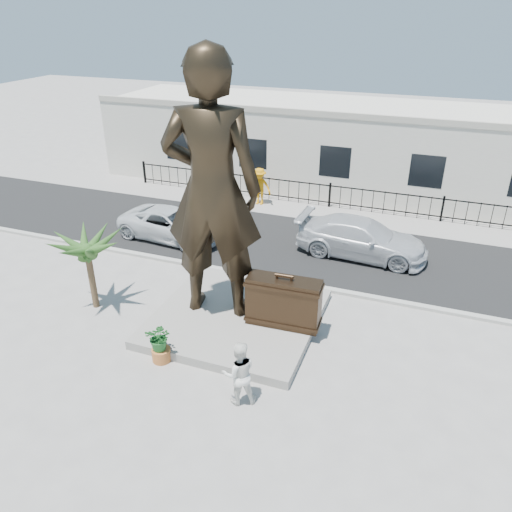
% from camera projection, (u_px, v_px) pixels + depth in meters
% --- Properties ---
extents(ground, '(100.00, 100.00, 0.00)m').
position_uv_depth(ground, '(233.00, 351.00, 15.23)').
color(ground, '#9E9991').
rests_on(ground, ground).
extents(street, '(40.00, 7.00, 0.01)m').
position_uv_depth(street, '(304.00, 244.00, 21.90)').
color(street, black).
rests_on(street, ground).
extents(curb, '(40.00, 0.25, 0.12)m').
position_uv_depth(curb, '(279.00, 280.00, 18.96)').
color(curb, '#A5A399').
rests_on(curb, ground).
extents(far_sidewalk, '(40.00, 2.50, 0.02)m').
position_uv_depth(far_sidewalk, '(325.00, 212.00, 25.23)').
color(far_sidewalk, '#9E9991').
rests_on(far_sidewalk, ground).
extents(plinth, '(5.20, 5.20, 0.30)m').
position_uv_depth(plinth, '(237.00, 318.00, 16.57)').
color(plinth, gray).
rests_on(plinth, ground).
extents(fence, '(22.00, 0.10, 1.20)m').
position_uv_depth(fence, '(330.00, 196.00, 25.63)').
color(fence, black).
rests_on(fence, ground).
extents(building, '(28.00, 7.00, 4.40)m').
position_uv_depth(building, '(348.00, 146.00, 28.40)').
color(building, silver).
rests_on(building, ground).
extents(statue, '(3.36, 2.52, 8.34)m').
position_uv_depth(statue, '(212.00, 190.00, 14.98)').
color(statue, black).
rests_on(statue, plinth).
extents(suitcase, '(2.35, 0.85, 1.63)m').
position_uv_depth(suitcase, '(284.00, 302.00, 15.63)').
color(suitcase, black).
rests_on(suitcase, plinth).
extents(tourist, '(1.13, 1.05, 1.86)m').
position_uv_depth(tourist, '(239.00, 373.00, 12.91)').
color(tourist, white).
rests_on(tourist, ground).
extents(car_white, '(5.02, 2.65, 1.35)m').
position_uv_depth(car_white, '(172.00, 224.00, 22.19)').
color(car_white, silver).
rests_on(car_white, street).
extents(car_silver, '(5.47, 2.45, 1.56)m').
position_uv_depth(car_silver, '(362.00, 238.00, 20.62)').
color(car_silver, silver).
rests_on(car_silver, street).
extents(worker, '(1.26, 0.74, 1.94)m').
position_uv_depth(worker, '(260.00, 186.00, 25.80)').
color(worker, orange).
rests_on(worker, far_sidewalk).
extents(palm_tree, '(1.80, 1.80, 3.20)m').
position_uv_depth(palm_tree, '(97.00, 306.00, 17.47)').
color(palm_tree, '#284C1B').
rests_on(palm_tree, ground).
extents(planter, '(0.56, 0.56, 0.40)m').
position_uv_depth(planter, '(161.00, 355.00, 14.75)').
color(planter, '#B3662F').
rests_on(planter, ground).
extents(shrub, '(0.85, 0.76, 0.85)m').
position_uv_depth(shrub, '(160.00, 337.00, 14.46)').
color(shrub, '#1E5D24').
rests_on(shrub, planter).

